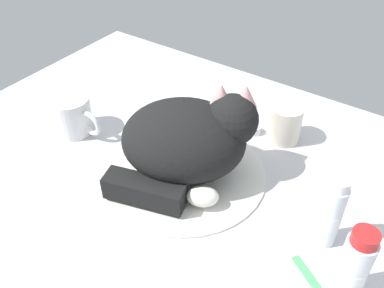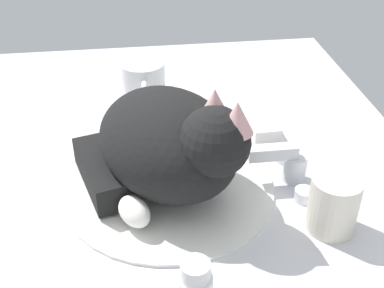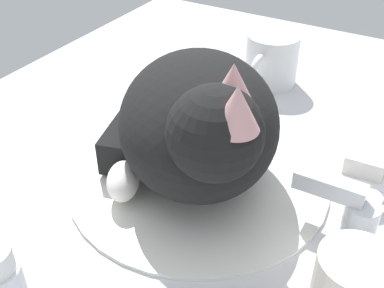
# 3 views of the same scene
# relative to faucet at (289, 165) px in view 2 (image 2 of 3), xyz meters

# --- Properties ---
(ground_plane) EXTENTS (1.10, 0.83, 0.03)m
(ground_plane) POSITION_rel_faucet_xyz_m (0.00, -0.18, -0.04)
(ground_plane) COLOR silver
(sink_basin) EXTENTS (0.31, 0.31, 0.01)m
(sink_basin) POSITION_rel_faucet_xyz_m (0.00, -0.18, -0.02)
(sink_basin) COLOR silver
(sink_basin) RESTS_ON ground_plane
(faucet) EXTENTS (0.13, 0.09, 0.06)m
(faucet) POSITION_rel_faucet_xyz_m (0.00, 0.00, 0.00)
(faucet) COLOR silver
(faucet) RESTS_ON ground_plane
(cat) EXTENTS (0.29, 0.28, 0.17)m
(cat) POSITION_rel_faucet_xyz_m (0.01, -0.18, 0.06)
(cat) COLOR black
(cat) RESTS_ON sink_basin
(coffee_mug) EXTENTS (0.12, 0.08, 0.08)m
(coffee_mug) POSITION_rel_faucet_xyz_m (-0.27, -0.20, 0.01)
(coffee_mug) COLOR white
(coffee_mug) RESTS_ON ground_plane
(rinse_cup) EXTENTS (0.07, 0.07, 0.08)m
(rinse_cup) POSITION_rel_faucet_xyz_m (0.11, 0.03, 0.01)
(rinse_cup) COLOR silver
(rinse_cup) RESTS_ON ground_plane
(soap_dish) EXTENTS (0.09, 0.06, 0.01)m
(soap_dish) POSITION_rel_faucet_xyz_m (-0.12, -0.01, -0.02)
(soap_dish) COLOR white
(soap_dish) RESTS_ON ground_plane
(soap_bar) EXTENTS (0.07, 0.05, 0.02)m
(soap_bar) POSITION_rel_faucet_xyz_m (-0.12, -0.01, -0.00)
(soap_bar) COLOR white
(soap_bar) RESTS_ON soap_dish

